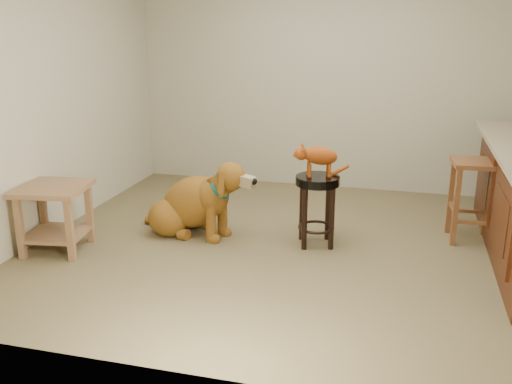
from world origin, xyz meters
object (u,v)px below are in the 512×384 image
(golden_retriever, at_px, (194,204))
(tabby_kitten, at_px, (317,157))
(side_table, at_px, (55,208))
(padded_stool, at_px, (317,196))
(wood_stool, at_px, (472,199))

(golden_retriever, distance_m, tabby_kitten, 1.23)
(side_table, xyz_separation_m, golden_retriever, (1.01, 0.67, -0.09))
(padded_stool, distance_m, golden_retriever, 1.15)
(wood_stool, bearing_deg, golden_retriever, -168.61)
(padded_stool, xyz_separation_m, tabby_kitten, (-0.01, -0.00, 0.36))
(wood_stool, distance_m, tabby_kitten, 1.48)
(tabby_kitten, bearing_deg, golden_retriever, 165.65)
(golden_retriever, bearing_deg, padded_stool, 14.55)
(padded_stool, height_order, golden_retriever, golden_retriever)
(padded_stool, distance_m, tabby_kitten, 0.36)
(side_table, distance_m, tabby_kitten, 2.28)
(side_table, xyz_separation_m, tabby_kitten, (2.13, 0.70, 0.42))
(tabby_kitten, bearing_deg, wood_stool, 3.13)
(golden_retriever, bearing_deg, tabby_kitten, 14.46)
(padded_stool, xyz_separation_m, wood_stool, (1.33, 0.46, -0.06))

